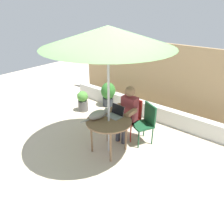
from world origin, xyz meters
TOP-DOWN VIEW (x-y plane):
  - ground_plane at (0.00, 0.00)m, footprint 14.00×14.00m
  - fence_back at (0.00, 2.50)m, footprint 5.95×0.08m
  - planter_wall_low at (0.00, 1.81)m, footprint 5.36×0.20m
  - patio_table at (0.00, 0.00)m, footprint 0.90×0.90m
  - patio_umbrella at (0.00, 0.00)m, footprint 2.26×2.26m
  - chair_occupied at (0.00, 0.79)m, footprint 0.40×0.40m
  - chair_empty at (0.39, 0.77)m, footprint 0.54×0.54m
  - person_seated at (0.00, 0.63)m, footprint 0.48×0.48m
  - laptop at (-0.02, 0.26)m, footprint 0.32×0.27m
  - cat at (-0.23, -0.04)m, footprint 0.27×0.64m
  - potted_plant_near_fence at (-1.78, 0.97)m, footprint 0.30×0.30m
  - potted_plant_by_chair at (-1.45, 1.70)m, footprint 0.42×0.42m

SIDE VIEW (x-z plane):
  - ground_plane at x=0.00m, z-range 0.00..0.00m
  - planter_wall_low at x=0.00m, z-range 0.00..0.40m
  - potted_plant_near_fence at x=-1.78m, z-range 0.01..0.60m
  - potted_plant_by_chair at x=-1.45m, z-range 0.03..0.74m
  - chair_occupied at x=0.00m, z-range 0.07..0.96m
  - chair_empty at x=0.39m, z-range 0.07..0.96m
  - patio_table at x=0.00m, z-range 0.29..1.00m
  - person_seated at x=0.00m, z-range 0.08..1.30m
  - laptop at x=-0.02m, z-range 0.67..0.88m
  - cat at x=-0.23m, z-range 0.71..0.88m
  - fence_back at x=0.00m, z-range 0.00..1.85m
  - patio_umbrella at x=0.00m, z-range 1.05..3.50m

